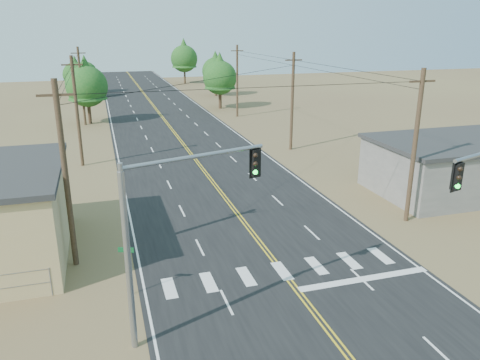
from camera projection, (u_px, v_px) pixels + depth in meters
name	position (u px, v px, depth m)	size (l,w,h in m)	color
road	(197.00, 162.00, 44.85)	(15.00, 200.00, 0.02)	black
building_right	(470.00, 165.00, 36.69)	(15.00, 8.00, 4.00)	gray
utility_pole_left_near	(66.00, 175.00, 24.00)	(1.80, 0.30, 10.00)	#4C3826
utility_pole_left_mid	(77.00, 111.00, 42.20)	(1.80, 0.30, 10.00)	#4C3826
utility_pole_left_far	(82.00, 86.00, 60.39)	(1.80, 0.30, 10.00)	#4C3826
utility_pole_right_near	(415.00, 146.00, 29.75)	(1.80, 0.30, 10.00)	#4C3826
utility_pole_right_mid	(292.00, 101.00, 47.95)	(1.80, 0.30, 10.00)	#4C3826
utility_pole_right_far	(237.00, 81.00, 66.15)	(1.80, 0.30, 10.00)	#4C3826
signal_mast_left	(170.00, 218.00, 18.30)	(6.09, 1.99, 7.76)	gray
street_sign	(127.00, 264.00, 22.09)	(0.72, 0.30, 2.55)	gray
tree_left_near	(86.00, 82.00, 61.10)	(5.39, 5.39, 8.98)	#3F2D1E
tree_left_mid	(76.00, 72.00, 83.32)	(4.56, 4.56, 7.60)	#3F2D1E
tree_left_far	(86.00, 70.00, 90.39)	(4.25, 4.25, 7.08)	#3F2D1E
tree_right_near	(220.00, 74.00, 72.73)	(5.25, 5.25, 8.75)	#3F2D1E
tree_right_mid	(215.00, 68.00, 86.41)	(4.97, 4.97, 8.29)	#3F2D1E
tree_right_far	(184.00, 56.00, 105.49)	(6.01, 6.01, 10.01)	#3F2D1E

